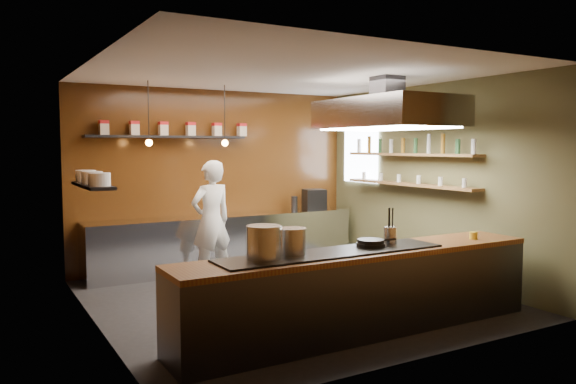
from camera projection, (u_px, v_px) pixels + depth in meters
floor at (290, 298)px, 7.58m from camera, size 5.00×5.00×0.00m
back_wall at (217, 178)px, 9.62m from camera, size 5.00×0.00×5.00m
left_wall at (95, 196)px, 6.22m from camera, size 0.00×5.00×5.00m
right_wall at (430, 182)px, 8.69m from camera, size 0.00×5.00×5.00m
ceiling at (290, 73)px, 7.33m from camera, size 5.00×5.00×0.00m
window_pane at (361, 154)px, 10.11m from camera, size 0.00×1.00×1.00m
prep_counter at (226, 242)px, 9.42m from camera, size 4.60×0.65×0.90m
pass_counter at (362, 291)px, 6.16m from camera, size 4.40×0.72×0.94m
tin_shelf at (168, 137)px, 9.00m from camera, size 2.60×0.26×0.04m
plate_shelf at (93, 186)px, 7.16m from camera, size 0.30×1.40×0.04m
bottle_shelf_upper at (409, 154)px, 8.84m from camera, size 0.26×2.80×0.04m
bottle_shelf_lower at (409, 184)px, 8.88m from camera, size 0.26×2.80×0.04m
extractor_hood at (387, 113)px, 7.67m from camera, size 1.20×2.00×0.72m
pendant_left at (149, 139)px, 8.18m from camera, size 0.10×0.10×0.95m
pendant_right at (225, 140)px, 8.78m from camera, size 0.10×0.10×0.95m
storage_tins at (177, 129)px, 9.06m from camera, size 2.43×0.13×0.22m
plate_stacks at (92, 178)px, 7.15m from camera, size 0.26×1.16×0.16m
bottles at (409, 146)px, 8.83m from camera, size 0.06×2.66×0.24m
wine_glasses at (409, 179)px, 8.87m from camera, size 0.07×2.37×0.13m
stockpot_large at (264, 242)px, 5.52m from camera, size 0.36×0.36×0.33m
stockpot_small at (292, 241)px, 5.78m from camera, size 0.30×0.30×0.27m
utensil_crock at (390, 235)px, 6.41m from camera, size 0.16×0.16×0.19m
frying_pan at (371, 243)px, 6.23m from camera, size 0.49×0.32×0.08m
butter_jar at (474, 236)px, 6.83m from camera, size 0.13×0.13×0.09m
espresso_machine at (314, 200)px, 10.16m from camera, size 0.44×0.43×0.37m
chef at (211, 221)px, 8.53m from camera, size 0.74×0.55×1.84m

